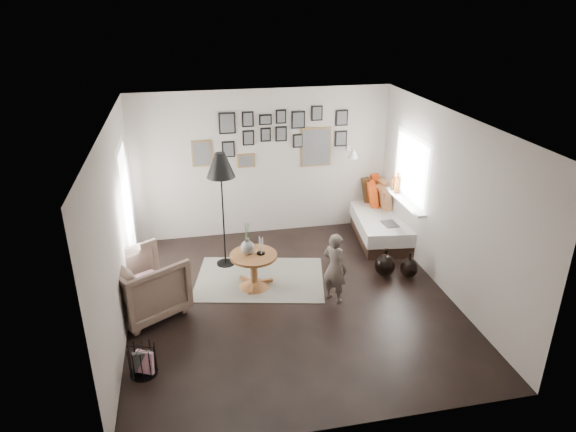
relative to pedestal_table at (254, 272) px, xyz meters
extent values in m
plane|color=black|center=(0.47, -0.47, -0.25)|extent=(4.80, 4.80, 0.00)
plane|color=#A69C91|center=(0.47, 1.93, 1.05)|extent=(4.50, 0.00, 4.50)
plane|color=#A69C91|center=(0.47, -2.87, 1.05)|extent=(4.50, 0.00, 4.50)
plane|color=#A69C91|center=(-1.78, -0.47, 1.05)|extent=(0.00, 4.80, 4.80)
plane|color=#A69C91|center=(2.72, -0.47, 1.05)|extent=(0.00, 4.80, 4.80)
plane|color=white|center=(0.47, -0.47, 2.35)|extent=(4.80, 4.80, 0.00)
plane|color=white|center=(-1.76, 0.73, 0.80)|extent=(0.00, 2.14, 2.14)
plane|color=white|center=(-1.76, 0.73, 0.80)|extent=(0.00, 1.88, 1.88)
plane|color=white|center=(-1.76, 0.73, 0.80)|extent=(0.00, 1.93, 1.93)
plane|color=white|center=(2.71, 0.73, 1.20)|extent=(0.00, 1.30, 1.30)
plane|color=white|center=(2.71, 0.73, 1.20)|extent=(0.00, 1.14, 1.14)
cube|color=white|center=(2.65, 0.73, 0.63)|extent=(0.15, 1.32, 0.04)
cylinder|color=#8C4C14|center=(2.65, 1.08, 0.79)|extent=(0.10, 0.10, 0.28)
cylinder|color=#8C4C14|center=(2.65, 1.25, 0.76)|extent=(0.08, 0.08, 0.22)
cube|color=olive|center=(-0.58, 1.91, 1.30)|extent=(0.35, 0.03, 0.45)
cube|color=black|center=(-0.58, 1.89, 1.30)|extent=(0.30, 0.01, 0.40)
cube|color=black|center=(-0.13, 1.91, 1.80)|extent=(0.28, 0.03, 0.36)
cube|color=black|center=(-0.13, 1.89, 1.80)|extent=(0.23, 0.01, 0.31)
cube|color=black|center=(-0.13, 1.91, 1.35)|extent=(0.22, 0.03, 0.28)
cube|color=black|center=(-0.13, 1.89, 1.35)|extent=(0.17, 0.01, 0.23)
cube|color=black|center=(0.22, 1.91, 1.85)|extent=(0.20, 0.03, 0.26)
cube|color=black|center=(0.22, 1.89, 1.85)|extent=(0.15, 0.01, 0.21)
cube|color=black|center=(0.22, 1.91, 1.53)|extent=(0.20, 0.03, 0.26)
cube|color=black|center=(0.22, 1.89, 1.53)|extent=(0.15, 0.01, 0.21)
cube|color=black|center=(0.52, 1.91, 1.83)|extent=(0.22, 0.03, 0.18)
cube|color=black|center=(0.52, 1.89, 1.83)|extent=(0.17, 0.01, 0.13)
cube|color=black|center=(0.52, 1.91, 1.57)|extent=(0.18, 0.03, 0.24)
cube|color=black|center=(0.52, 1.89, 1.57)|extent=(0.13, 0.01, 0.19)
cube|color=black|center=(0.79, 1.91, 1.87)|extent=(0.18, 0.03, 0.24)
cube|color=black|center=(0.79, 1.89, 1.87)|extent=(0.13, 0.01, 0.19)
cube|color=black|center=(0.79, 1.91, 1.57)|extent=(0.20, 0.03, 0.26)
cube|color=black|center=(0.79, 1.89, 1.57)|extent=(0.15, 0.01, 0.21)
cube|color=black|center=(1.09, 1.91, 1.80)|extent=(0.24, 0.03, 0.30)
cube|color=black|center=(1.09, 1.89, 1.80)|extent=(0.19, 0.01, 0.25)
cube|color=black|center=(1.09, 1.91, 1.43)|extent=(0.18, 0.03, 0.24)
cube|color=black|center=(1.09, 1.89, 1.43)|extent=(0.13, 0.01, 0.19)
cube|color=olive|center=(1.42, 1.91, 1.30)|extent=(0.55, 0.03, 0.70)
cube|color=black|center=(1.42, 1.89, 1.30)|extent=(0.50, 0.01, 0.65)
cube|color=black|center=(1.42, 1.91, 1.90)|extent=(0.20, 0.03, 0.26)
cube|color=black|center=(1.42, 1.89, 1.90)|extent=(0.15, 0.01, 0.21)
cube|color=black|center=(1.87, 1.91, 1.80)|extent=(0.22, 0.03, 0.28)
cube|color=black|center=(1.87, 1.89, 1.80)|extent=(0.17, 0.01, 0.23)
cube|color=black|center=(1.87, 1.91, 1.43)|extent=(0.22, 0.03, 0.28)
cube|color=black|center=(1.87, 1.89, 1.43)|extent=(0.17, 0.01, 0.23)
cube|color=olive|center=(0.17, 1.91, 1.13)|extent=(0.30, 0.03, 0.24)
cube|color=black|center=(0.17, 1.89, 1.13)|extent=(0.25, 0.01, 0.19)
cube|color=white|center=(2.02, 1.90, 1.25)|extent=(0.06, 0.04, 0.10)
cylinder|color=white|center=(2.02, 1.78, 1.27)|extent=(0.02, 0.24, 0.02)
cone|color=white|center=(2.02, 1.65, 1.21)|extent=(0.18, 0.18, 0.14)
cube|color=beige|center=(0.11, 0.20, -0.25)|extent=(2.18, 1.74, 0.01)
cone|color=brown|center=(0.00, 0.00, -0.20)|extent=(0.52, 0.52, 0.10)
cylinder|color=brown|center=(0.00, 0.00, 0.03)|extent=(0.11, 0.11, 0.40)
cylinder|color=brown|center=(0.00, 0.00, 0.27)|extent=(0.69, 0.69, 0.04)
ellipsoid|color=black|center=(-0.08, 0.02, 0.40)|extent=(0.20, 0.20, 0.22)
cylinder|color=black|center=(-0.08, 0.02, 0.53)|extent=(0.06, 0.06, 0.04)
cylinder|color=black|center=(0.11, 0.00, 0.30)|extent=(0.12, 0.12, 0.02)
cube|color=black|center=(2.47, 1.34, -0.14)|extent=(1.04, 2.00, 0.22)
cube|color=beige|center=(2.47, 1.34, 0.08)|extent=(1.11, 2.07, 0.24)
cube|color=red|center=(2.49, 2.13, 0.45)|extent=(0.24, 0.57, 0.56)
cube|color=#342110|center=(2.35, 2.02, 0.42)|extent=(0.33, 0.54, 0.50)
cube|color=brown|center=(2.61, 1.86, 0.41)|extent=(0.31, 0.52, 0.48)
cube|color=red|center=(2.41, 1.72, 0.40)|extent=(0.30, 0.50, 0.46)
cube|color=brown|center=(2.57, 1.54, 0.38)|extent=(0.24, 0.44, 0.42)
cube|color=black|center=(2.44, 0.79, 0.21)|extent=(0.24, 0.31, 0.02)
imported|color=brown|center=(-1.53, -0.36, 0.18)|extent=(1.29, 1.28, 0.86)
cube|color=silver|center=(-1.53, -0.31, 0.23)|extent=(0.54, 0.54, 0.18)
cylinder|color=black|center=(-0.35, 0.78, -0.24)|extent=(0.29, 0.29, 0.03)
cylinder|color=black|center=(-0.35, 0.78, 0.58)|extent=(0.03, 0.03, 1.67)
cone|color=black|center=(-0.35, 0.78, 1.44)|extent=(0.44, 0.44, 0.38)
cube|color=black|center=(-1.53, -1.64, -0.08)|extent=(0.21, 0.09, 0.28)
cube|color=silver|center=(-1.50, -1.65, -0.08)|extent=(0.22, 0.16, 0.28)
ellipsoid|color=black|center=(2.03, -0.08, -0.07)|extent=(0.31, 0.31, 0.36)
cylinder|color=black|center=(2.03, -0.08, 0.16)|extent=(0.05, 0.05, 0.11)
ellipsoid|color=black|center=(2.38, -0.20, -0.09)|extent=(0.28, 0.28, 0.32)
cylinder|color=black|center=(2.38, -0.20, 0.12)|extent=(0.05, 0.05, 0.11)
imported|color=#64564F|center=(1.06, -0.58, 0.27)|extent=(0.43, 0.45, 1.05)
camera|label=1|loc=(-0.86, -6.60, 3.79)|focal=32.00mm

